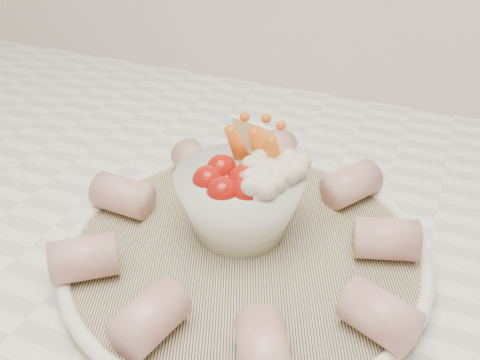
% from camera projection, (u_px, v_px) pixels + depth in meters
% --- Properties ---
extents(serving_platter, '(0.41, 0.41, 0.02)m').
position_uv_depth(serving_platter, '(245.00, 251.00, 0.47)').
color(serving_platter, navy).
rests_on(serving_platter, kitchen_counter).
extents(veggie_bowl, '(0.11, 0.11, 0.10)m').
position_uv_depth(veggie_bowl, '(244.00, 196.00, 0.47)').
color(veggie_bowl, white).
rests_on(veggie_bowl, serving_platter).
extents(cured_meat_rolls, '(0.31, 0.31, 0.04)m').
position_uv_depth(cured_meat_rolls, '(245.00, 231.00, 0.46)').
color(cured_meat_rolls, '#B85459').
rests_on(cured_meat_rolls, serving_platter).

